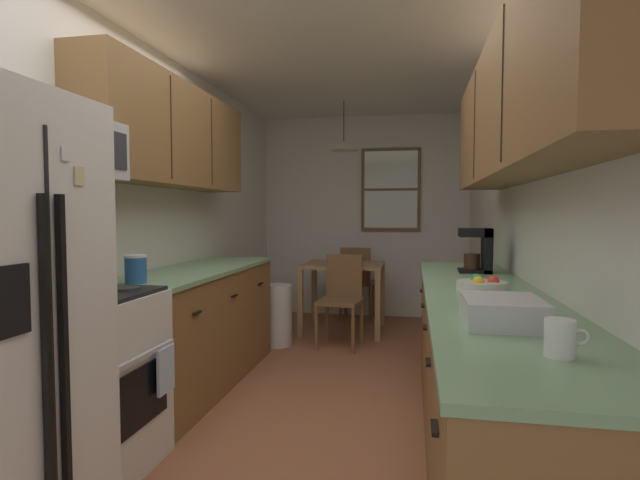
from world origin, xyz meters
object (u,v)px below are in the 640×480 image
at_px(dining_chair_far, 357,279).
at_px(fruit_bowl, 482,286).
at_px(dining_table, 343,275).
at_px(storage_canister, 136,269).
at_px(stove_range, 85,381).
at_px(dining_chair_near, 341,295).
at_px(coffee_maker, 479,249).
at_px(dish_rack, 502,311).
at_px(microwave_over_range, 59,146).
at_px(table_serving_bowl, 344,261).
at_px(trash_bin, 277,315).
at_px(mug_by_coffeemaker, 560,338).

distance_m(dining_chair_far, fruit_bowl, 3.52).
height_order(dining_table, storage_canister, storage_canister).
distance_m(stove_range, dining_chair_near, 2.78).
relative_size(dining_table, coffee_maker, 2.81).
height_order(coffee_maker, dish_rack, coffee_maker).
distance_m(dining_chair_far, dish_rack, 4.24).
xyz_separation_m(microwave_over_range, storage_canister, (0.11, 0.48, -0.66)).
bearing_deg(dish_rack, microwave_over_range, 173.00).
distance_m(dining_chair_far, table_serving_bowl, 0.72).
bearing_deg(trash_bin, fruit_bowl, -50.03).
bearing_deg(table_serving_bowl, trash_bin, -129.85).
bearing_deg(mug_by_coffeemaker, table_serving_bowl, 106.99).
relative_size(microwave_over_range, coffee_maker, 2.03).
xyz_separation_m(dish_rack, table_serving_bowl, (-1.08, 3.44, -0.16)).
height_order(trash_bin, dish_rack, dish_rack).
bearing_deg(dining_chair_far, dining_table, -97.46).
bearing_deg(dish_rack, table_serving_bowl, 107.46).
height_order(dining_chair_far, storage_canister, storage_canister).
relative_size(dining_chair_near, trash_bin, 1.48).
distance_m(trash_bin, storage_canister, 2.15).
height_order(fruit_bowl, table_serving_bowl, fruit_bowl).
bearing_deg(storage_canister, mug_by_coffeemaker, -29.12).
height_order(dining_table, fruit_bowl, fruit_bowl).
relative_size(stove_range, dining_table, 1.26).
bearing_deg(dining_table, mug_by_coffeemaker, -73.05).
bearing_deg(dining_chair_far, fruit_bowl, -72.70).
distance_m(mug_by_coffeemaker, dish_rack, 0.41).
relative_size(stove_range, trash_bin, 1.81).
bearing_deg(dining_table, table_serving_bowl, -76.96).
xyz_separation_m(storage_canister, mug_by_coffeemaker, (2.04, -1.14, -0.03)).
bearing_deg(dining_table, fruit_bowl, -67.72).
xyz_separation_m(dining_chair_far, dish_rack, (1.01, -4.09, 0.45)).
xyz_separation_m(stove_range, storage_canister, (-0.01, 0.48, 0.51)).
height_order(trash_bin, mug_by_coffeemaker, mug_by_coffeemaker).
xyz_separation_m(microwave_over_range, dining_chair_near, (1.03, 2.63, -1.15)).
relative_size(coffee_maker, table_serving_bowl, 1.54).
distance_m(dining_table, table_serving_bowl, 0.16).
bearing_deg(stove_range, coffee_maker, 34.29).
height_order(dining_chair_near, dining_chair_far, same).
height_order(mug_by_coffeemaker, table_serving_bowl, mug_by_coffeemaker).
xyz_separation_m(stove_range, dining_chair_near, (0.92, 2.63, 0.03)).
bearing_deg(dining_chair_far, stove_range, -103.66).
bearing_deg(mug_by_coffeemaker, dining_chair_near, 108.83).
relative_size(stove_range, table_serving_bowl, 5.45).
bearing_deg(coffee_maker, table_serving_bowl, 124.28).
height_order(stove_range, mug_by_coffeemaker, stove_range).
height_order(storage_canister, dish_rack, storage_canister).
bearing_deg(dining_chair_far, table_serving_bowl, -96.02).
bearing_deg(microwave_over_range, coffee_maker, 32.88).
relative_size(storage_canister, table_serving_bowl, 0.84).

